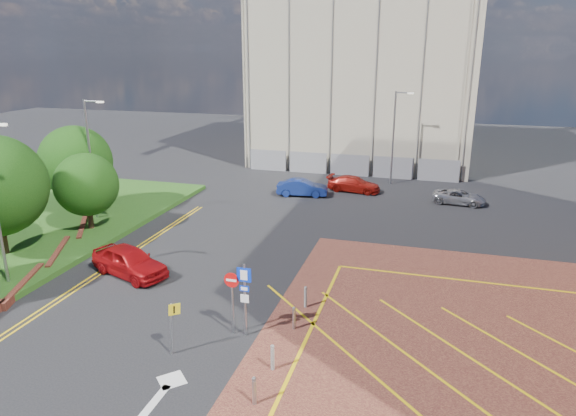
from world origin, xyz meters
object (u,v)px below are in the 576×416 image
at_px(lamp_left_far, 91,155).
at_px(car_blue_back, 302,188).
at_px(tree_d, 76,162).
at_px(car_silver_back, 459,197).
at_px(tree_c, 86,185).
at_px(warning_sign, 172,322).
at_px(car_red_left, 129,261).
at_px(lamp_back, 394,134).
at_px(car_red_back, 354,184).
at_px(sign_cluster, 240,292).

height_order(lamp_left_far, car_blue_back, lamp_left_far).
bearing_deg(tree_d, car_silver_back, 21.42).
bearing_deg(tree_c, warning_sign, -43.20).
distance_m(car_red_left, car_blue_back, 17.91).
height_order(tree_c, lamp_back, lamp_back).
bearing_deg(tree_d, lamp_back, 36.09).
relative_size(tree_c, lamp_left_far, 0.61).
bearing_deg(car_red_back, car_red_left, 162.77).
xyz_separation_m(car_red_left, car_silver_back, (17.01, 18.31, -0.24)).
bearing_deg(car_blue_back, car_red_back, -66.18).
bearing_deg(sign_cluster, car_blue_back, 97.62).
relative_size(tree_d, sign_cluster, 1.90).
distance_m(tree_d, car_red_back, 21.45).
height_order(lamp_back, car_silver_back, lamp_back).
bearing_deg(car_silver_back, tree_d, 117.62).
xyz_separation_m(tree_d, lamp_left_far, (2.08, -1.00, 0.79)).
bearing_deg(tree_c, car_blue_back, 47.91).
xyz_separation_m(lamp_back, sign_cluster, (-3.78, -27.02, -2.41)).
distance_m(lamp_left_far, sign_cluster, 18.58).
bearing_deg(car_blue_back, warning_sign, 173.53).
distance_m(warning_sign, car_silver_back, 26.82).
height_order(tree_c, sign_cluster, tree_c).
relative_size(tree_c, sign_cluster, 1.53).
height_order(lamp_left_far, car_silver_back, lamp_left_far).
bearing_deg(tree_c, lamp_left_far, 114.71).
distance_m(tree_d, sign_cluster, 20.74).
relative_size(warning_sign, car_silver_back, 0.57).
xyz_separation_m(lamp_left_far, warning_sign, (12.75, -13.11, -3.23)).
height_order(warning_sign, car_red_left, warning_sign).
height_order(lamp_back, sign_cluster, lamp_back).
bearing_deg(car_red_left, sign_cluster, -96.97).
height_order(lamp_back, car_red_left, lamp_back).
distance_m(warning_sign, car_red_left, 8.36).
bearing_deg(lamp_left_far, car_red_back, 38.67).
bearing_deg(lamp_back, warning_sign, -101.17).
height_order(lamp_left_far, warning_sign, lamp_left_far).
bearing_deg(tree_d, car_blue_back, 33.21).
height_order(lamp_left_far, car_red_left, lamp_left_far).
distance_m(tree_c, car_silver_back, 26.73).
relative_size(car_blue_back, car_silver_back, 1.04).
distance_m(tree_c, lamp_back, 25.19).
bearing_deg(warning_sign, tree_d, 136.43).
xyz_separation_m(tree_d, car_silver_back, (26.08, 10.23, -3.33)).
distance_m(lamp_back, car_red_back, 5.79).
xyz_separation_m(tree_d, lamp_back, (20.58, 15.00, 0.49)).
xyz_separation_m(warning_sign, car_red_left, (-5.76, 6.03, -0.65)).
xyz_separation_m(tree_c, warning_sign, (11.83, -11.11, -1.76)).
distance_m(tree_c, lamp_left_far, 2.65).
bearing_deg(car_red_back, lamp_left_far, 135.35).
height_order(car_red_left, car_blue_back, car_red_left).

